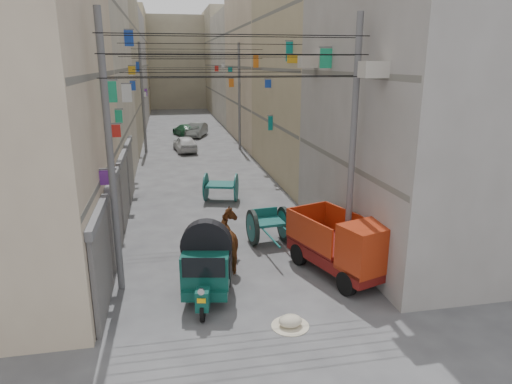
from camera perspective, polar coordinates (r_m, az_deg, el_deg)
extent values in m
cube|color=#65625A|center=(15.59, -18.63, 2.50)|extent=(0.25, 9.80, 0.18)
cube|color=#65625A|center=(15.22, -19.65, 13.55)|extent=(0.25, 9.80, 0.18)
cube|color=beige|center=(26.75, -24.78, 13.24)|extent=(8.00, 12.00, 12.00)
cube|color=#65625A|center=(26.37, -15.79, 7.93)|extent=(0.25, 11.76, 0.18)
cube|color=#65625A|center=(26.15, -16.29, 14.45)|extent=(0.25, 11.76, 0.18)
cube|color=#65625A|center=(26.28, -16.83, 20.98)|extent=(0.25, 11.76, 0.18)
cube|color=tan|center=(39.52, -20.65, 15.53)|extent=(8.00, 14.00, 14.00)
cube|color=#65625A|center=(39.27, -14.43, 10.47)|extent=(0.25, 13.72, 0.18)
cube|color=#65625A|center=(39.12, -14.74, 14.84)|extent=(0.25, 13.72, 0.18)
cube|color=#65625A|center=(39.21, -15.07, 19.22)|extent=(0.25, 13.72, 0.18)
cube|color=#9C9792|center=(53.41, -18.18, 14.41)|extent=(8.00, 14.00, 11.80)
cube|color=#65625A|center=(53.22, -13.70, 11.82)|extent=(0.25, 13.72, 0.18)
cube|color=#65625A|center=(53.11, -13.92, 15.05)|extent=(0.25, 13.72, 0.18)
cube|color=#65625A|center=(53.17, -14.14, 18.28)|extent=(0.25, 13.72, 0.18)
cube|color=tan|center=(66.34, -16.96, 15.39)|extent=(8.00, 12.00, 13.50)
cube|color=#65625A|center=(66.19, -13.29, 12.57)|extent=(0.25, 11.76, 0.18)
cube|color=#65625A|center=(66.10, -13.46, 15.16)|extent=(0.25, 11.76, 0.18)
cube|color=#65625A|center=(66.15, -13.64, 17.75)|extent=(0.25, 11.76, 0.18)
cube|color=#9C9792|center=(18.10, 23.24, 14.39)|extent=(8.00, 10.00, 13.00)
cube|color=#65625A|center=(16.62, 10.81, 3.85)|extent=(0.25, 9.80, 0.18)
cube|color=#65625A|center=(16.28, 11.37, 14.23)|extent=(0.25, 9.80, 0.18)
cube|color=tan|center=(27.93, 10.19, 14.46)|extent=(8.00, 12.00, 12.00)
cube|color=#65625A|center=(27.00, 2.10, 8.69)|extent=(0.25, 11.76, 0.18)
cube|color=#65625A|center=(26.78, 2.17, 15.07)|extent=(0.25, 11.76, 0.18)
cube|color=#65625A|center=(26.91, 2.24, 21.47)|extent=(0.25, 11.76, 0.18)
cube|color=beige|center=(40.33, 3.36, 16.47)|extent=(8.00, 14.00, 14.00)
cube|color=#65625A|center=(39.69, -2.26, 11.00)|extent=(0.25, 13.72, 0.18)
cube|color=#65625A|center=(39.55, -2.31, 15.34)|extent=(0.25, 13.72, 0.18)
cube|color=#65625A|center=(39.63, -2.36, 19.68)|extent=(0.25, 13.72, 0.18)
cube|color=beige|center=(54.01, -0.49, 15.18)|extent=(8.00, 14.00, 11.80)
cube|color=#65625A|center=(53.53, -4.66, 12.23)|extent=(0.25, 13.72, 0.18)
cube|color=#65625A|center=(53.42, -4.74, 15.44)|extent=(0.25, 13.72, 0.18)
cube|color=#65625A|center=(53.48, -4.81, 18.66)|extent=(0.25, 13.72, 0.18)
cube|color=tan|center=(66.82, -2.64, 16.04)|extent=(8.00, 12.00, 13.50)
cube|color=#65625A|center=(66.44, -6.00, 12.91)|extent=(0.25, 11.76, 0.18)
cube|color=#65625A|center=(66.35, -6.08, 15.49)|extent=(0.25, 11.76, 0.18)
cube|color=#65625A|center=(66.40, -6.16, 18.08)|extent=(0.25, 11.76, 0.18)
cube|color=tan|center=(73.09, -9.95, 15.62)|extent=(22.00, 10.00, 13.00)
cube|color=#535358|center=(13.13, -18.69, -8.75)|extent=(0.12, 3.00, 2.60)
cube|color=#5F5E61|center=(12.61, -19.18, -2.74)|extent=(0.18, 3.20, 0.25)
cube|color=#535358|center=(16.55, -17.16, -3.47)|extent=(0.12, 3.00, 2.60)
cube|color=#5F5E61|center=(16.14, -17.51, 1.39)|extent=(0.18, 3.20, 0.25)
cube|color=#535358|center=(20.07, -16.18, -0.02)|extent=(0.12, 3.00, 2.60)
cube|color=#5F5E61|center=(19.74, -16.44, 4.03)|extent=(0.18, 3.20, 0.25)
cube|color=#535358|center=(23.74, -15.47, 2.45)|extent=(0.12, 3.00, 2.60)
cube|color=#5F5E61|center=(23.46, -15.68, 5.90)|extent=(0.18, 3.20, 0.25)
cube|color=#0B7977|center=(41.76, -3.25, 15.05)|extent=(0.38, 0.08, 0.41)
cube|color=#722A9B|center=(48.80, -13.61, 12.00)|extent=(0.27, 0.08, 0.71)
cube|color=#722A9B|center=(13.99, -18.06, 1.72)|extent=(0.44, 0.08, 0.42)
cube|color=silver|center=(22.97, -15.86, 11.79)|extent=(0.45, 0.08, 0.84)
cube|color=red|center=(52.27, -4.95, 15.12)|extent=(0.41, 0.08, 0.59)
cube|color=red|center=(17.09, -17.20, 7.30)|extent=(0.38, 0.08, 0.44)
cube|color=orange|center=(41.06, -3.11, 13.47)|extent=(0.43, 0.08, 0.72)
cube|color=silver|center=(47.05, -4.14, 15.46)|extent=(0.28, 0.08, 0.44)
cube|color=#1941B1|center=(27.16, -15.60, 18.03)|extent=(0.48, 0.08, 0.84)
cube|color=silver|center=(45.27, -13.75, 11.77)|extent=(0.31, 0.08, 0.44)
cube|color=#1941B1|center=(26.76, 1.51, 13.38)|extent=(0.35, 0.08, 0.45)
cube|color=orange|center=(30.29, -0.02, 16.02)|extent=(0.34, 0.08, 0.79)
cube|color=#1DA06D|center=(19.29, -16.78, 9.01)|extent=(0.28, 0.08, 0.52)
cube|color=#1941B1|center=(36.73, -14.54, 14.92)|extent=(0.28, 0.08, 0.74)
cube|color=#0B7977|center=(26.46, 1.81, 8.59)|extent=(0.26, 0.08, 0.80)
cube|color=orange|center=(17.45, 8.79, 16.06)|extent=(0.34, 0.08, 0.55)
cube|color=#1DA06D|center=(15.74, -17.88, 11.83)|extent=(0.47, 0.08, 0.67)
cube|color=gold|center=(28.28, -15.26, 14.46)|extent=(0.40, 0.08, 0.47)
cube|color=#1941B1|center=(28.82, -15.15, 12.70)|extent=(0.32, 0.08, 0.55)
cube|color=gold|center=(21.60, 4.55, 16.23)|extent=(0.47, 0.08, 0.35)
cube|color=#0B7977|center=(22.43, 4.18, 17.11)|extent=(0.32, 0.08, 0.89)
cube|color=#1DA06D|center=(17.35, 8.72, 16.19)|extent=(0.44, 0.08, 0.69)
cube|color=#0B7977|center=(13.70, -19.30, -0.20)|extent=(0.10, 3.20, 0.80)
cube|color=#1DA06D|center=(22.45, -16.32, 6.07)|extent=(0.10, 3.20, 0.80)
cube|color=#722A9B|center=(34.32, -14.71, 9.40)|extent=(0.10, 3.20, 0.80)
cube|color=#0B7977|center=(46.25, -13.92, 11.01)|extent=(0.10, 3.20, 0.80)
cube|color=gold|center=(14.86, 13.39, 1.48)|extent=(0.10, 3.20, 0.80)
cube|color=#1DA06D|center=(23.17, 4.22, 6.95)|extent=(0.10, 3.20, 0.80)
cube|color=orange|center=(34.79, -1.05, 9.99)|extent=(0.10, 3.20, 0.80)
cube|color=gold|center=(46.61, -3.71, 11.46)|extent=(0.10, 3.20, 0.80)
cube|color=#B2ACA0|center=(13.34, 14.49, 14.60)|extent=(0.70, 0.55, 0.45)
cube|color=#B2ACA0|center=(18.94, 6.52, 15.84)|extent=(0.70, 0.55, 0.45)
cylinder|color=#5F5E61|center=(13.41, -17.74, 4.01)|extent=(0.20, 0.20, 8.00)
cylinder|color=#5F5E61|center=(14.46, 11.97, 5.24)|extent=(0.20, 0.20, 8.00)
cylinder|color=#5F5E61|center=(35.20, -13.98, 11.24)|extent=(0.20, 0.20, 8.00)
cylinder|color=#5F5E61|center=(35.61, -2.10, 11.73)|extent=(0.20, 0.20, 8.00)
cylinder|color=black|center=(12.73, -2.08, 14.14)|extent=(7.40, 0.02, 0.02)
cylinder|color=black|center=(12.73, -2.11, 16.84)|extent=(7.40, 0.02, 0.02)
cylinder|color=black|center=(12.75, -2.13, 19.09)|extent=(7.40, 0.02, 0.02)
cylinder|color=black|center=(13.72, -2.77, 14.26)|extent=(7.40, 0.02, 0.02)
cylinder|color=black|center=(13.72, -2.80, 16.76)|extent=(7.40, 0.02, 0.02)
cylinder|color=black|center=(13.74, -2.83, 18.85)|extent=(7.40, 0.02, 0.02)
cylinder|color=black|center=(19.18, -5.28, 14.68)|extent=(7.40, 0.02, 0.02)
cylinder|color=black|center=(19.18, -5.33, 16.47)|extent=(7.40, 0.02, 0.02)
cylinder|color=black|center=(19.19, -5.37, 17.96)|extent=(7.40, 0.02, 0.02)
cylinder|color=black|center=(27.15, -7.13, 14.97)|extent=(7.40, 0.02, 0.02)
cylinder|color=black|center=(27.14, -7.18, 16.24)|extent=(7.40, 0.02, 0.02)
cylinder|color=black|center=(27.15, -7.22, 17.29)|extent=(7.40, 0.02, 0.02)
cylinder|color=black|center=(35.13, -8.15, 15.12)|extent=(7.40, 0.02, 0.02)
cylinder|color=black|center=(35.13, -8.19, 16.10)|extent=(7.40, 0.02, 0.02)
cylinder|color=black|center=(35.13, -8.22, 16.92)|extent=(7.40, 0.02, 0.02)
cylinder|color=black|center=(12.47, -6.67, -14.61)|extent=(0.23, 0.58, 0.56)
cylinder|color=black|center=(14.21, -8.05, -10.63)|extent=(0.23, 0.58, 0.56)
cylinder|color=black|center=(14.10, -3.51, -10.71)|extent=(0.23, 0.58, 0.56)
cube|color=#0B4238|center=(13.51, -6.07, -11.06)|extent=(1.61, 2.12, 0.28)
cube|color=#0B4238|center=(12.35, -6.70, -13.20)|extent=(0.43, 0.51, 0.55)
cylinder|color=silver|center=(11.98, -6.88, -12.26)|extent=(0.19, 0.08, 0.18)
cube|color=#EDAE0D|center=(12.09, -6.85, -13.36)|extent=(0.22, 0.07, 0.12)
cube|color=#0B4238|center=(13.31, -6.12, -8.76)|extent=(1.62, 1.93, 0.96)
cube|color=black|center=(12.42, -6.57, -9.39)|extent=(1.15, 0.28, 0.55)
cube|color=black|center=(13.36, -8.99, -8.31)|extent=(0.27, 1.19, 0.65)
cube|color=black|center=(13.21, -3.23, -8.40)|extent=(0.27, 1.19, 0.65)
cube|color=white|center=(12.73, -6.48, -12.52)|extent=(1.24, 0.29, 0.06)
cylinder|color=black|center=(17.00, -0.43, -4.46)|extent=(0.29, 1.36, 1.35)
cylinder|color=#12514D|center=(17.00, -0.43, -4.46)|extent=(0.27, 1.06, 1.05)
cylinder|color=#5F5E61|center=(17.00, -0.43, -4.46)|extent=(0.23, 0.19, 0.17)
cylinder|color=black|center=(17.38, 3.53, -4.02)|extent=(0.29, 1.36, 1.35)
cylinder|color=#12514D|center=(17.38, 3.53, -4.02)|extent=(0.27, 1.06, 1.05)
cylinder|color=#5F5E61|center=(17.38, 3.53, -4.02)|extent=(0.23, 0.19, 0.17)
cylinder|color=#5F5E61|center=(17.18, 1.57, -4.24)|extent=(1.30, 0.21, 0.08)
cube|color=#12514D|center=(17.12, 1.57, -3.70)|extent=(1.12, 1.16, 0.10)
cube|color=#12514D|center=(17.48, 1.07, -2.54)|extent=(1.01, 0.18, 0.34)
cylinder|color=#12514D|center=(15.96, 1.66, -5.48)|extent=(0.30, 2.21, 0.07)
cylinder|color=#12514D|center=(16.22, 4.24, -5.17)|extent=(0.30, 2.21, 0.07)
cylinder|color=black|center=(13.84, 11.23, -11.17)|extent=(0.42, 0.75, 0.73)
cylinder|color=black|center=(15.55, 5.36, -7.77)|extent=(0.42, 0.75, 0.73)
cylinder|color=black|center=(14.74, 15.52, -9.70)|extent=(0.42, 0.75, 0.73)
cylinder|color=black|center=(16.36, 9.50, -6.69)|extent=(0.42, 0.75, 0.73)
cube|color=#5D0F0D|center=(14.99, 10.34, -7.90)|extent=(2.68, 3.96, 0.39)
cube|color=#9C280E|center=(13.83, 13.88, -6.72)|extent=(1.89, 1.61, 1.38)
cube|color=black|center=(13.45, 15.42, -6.99)|extent=(1.38, 0.52, 0.61)
cube|color=#5D0F0D|center=(15.30, 8.93, -6.11)|extent=(2.34, 2.83, 0.13)
cube|color=#9C280E|center=(14.67, 6.54, -5.02)|extent=(0.84, 2.32, 0.94)
cube|color=#9C280E|center=(15.62, 11.33, -3.90)|extent=(0.84, 2.32, 0.94)
cube|color=#9C280E|center=(16.02, 6.36, -3.18)|extent=(1.59, 0.59, 0.94)
cylinder|color=#12514D|center=(22.52, -6.29, 0.64)|extent=(0.45, 1.36, 1.39)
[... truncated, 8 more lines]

